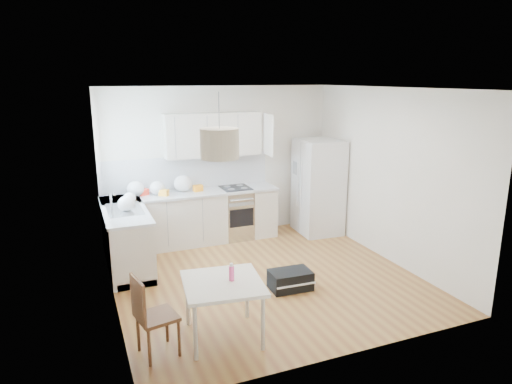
% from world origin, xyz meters
% --- Properties ---
extents(floor, '(4.20, 4.20, 0.00)m').
position_xyz_m(floor, '(0.00, 0.00, 0.00)').
color(floor, brown).
rests_on(floor, ground).
extents(ceiling, '(4.20, 4.20, 0.00)m').
position_xyz_m(ceiling, '(0.00, 0.00, 2.70)').
color(ceiling, white).
rests_on(ceiling, wall_back).
extents(wall_back, '(4.20, 0.00, 4.20)m').
position_xyz_m(wall_back, '(0.00, 2.10, 1.35)').
color(wall_back, silver).
rests_on(wall_back, floor).
extents(wall_left, '(0.00, 4.20, 4.20)m').
position_xyz_m(wall_left, '(-2.10, 0.00, 1.35)').
color(wall_left, silver).
rests_on(wall_left, floor).
extents(wall_right, '(0.00, 4.20, 4.20)m').
position_xyz_m(wall_right, '(2.10, 0.00, 1.35)').
color(wall_right, silver).
rests_on(wall_right, floor).
extents(window_glassblock, '(0.02, 1.00, 1.00)m').
position_xyz_m(window_glassblock, '(-2.09, 1.15, 1.75)').
color(window_glassblock, '#BFE0F9').
rests_on(window_glassblock, wall_left).
extents(cabinets_back, '(3.00, 0.60, 0.88)m').
position_xyz_m(cabinets_back, '(-0.60, 1.80, 0.44)').
color(cabinets_back, beige).
rests_on(cabinets_back, floor).
extents(cabinets_left, '(0.60, 1.80, 0.88)m').
position_xyz_m(cabinets_left, '(-1.80, 1.20, 0.44)').
color(cabinets_left, beige).
rests_on(cabinets_left, floor).
extents(counter_back, '(3.02, 0.64, 0.04)m').
position_xyz_m(counter_back, '(-0.60, 1.80, 0.90)').
color(counter_back, '#BBBDC0').
rests_on(counter_back, cabinets_back).
extents(counter_left, '(0.64, 1.82, 0.04)m').
position_xyz_m(counter_left, '(-1.80, 1.20, 0.90)').
color(counter_left, '#BBBDC0').
rests_on(counter_left, cabinets_left).
extents(backsplash_back, '(3.00, 0.01, 0.58)m').
position_xyz_m(backsplash_back, '(-0.60, 2.09, 1.21)').
color(backsplash_back, white).
rests_on(backsplash_back, wall_back).
extents(backsplash_left, '(0.01, 1.80, 0.58)m').
position_xyz_m(backsplash_left, '(-2.09, 1.20, 1.21)').
color(backsplash_left, white).
rests_on(backsplash_left, wall_left).
extents(upper_cabinets, '(1.70, 0.32, 0.75)m').
position_xyz_m(upper_cabinets, '(-0.15, 1.94, 1.88)').
color(upper_cabinets, beige).
rests_on(upper_cabinets, wall_back).
extents(range_oven, '(0.50, 0.61, 0.88)m').
position_xyz_m(range_oven, '(0.20, 1.80, 0.44)').
color(range_oven, '#B2B5B6').
rests_on(range_oven, floor).
extents(sink, '(0.50, 0.80, 0.16)m').
position_xyz_m(sink, '(-1.80, 1.15, 0.92)').
color(sink, '#B2B5B6').
rests_on(sink, counter_left).
extents(refrigerator, '(0.88, 0.91, 1.75)m').
position_xyz_m(refrigerator, '(1.74, 1.53, 0.87)').
color(refrigerator, silver).
rests_on(refrigerator, floor).
extents(dining_table, '(0.95, 0.95, 0.67)m').
position_xyz_m(dining_table, '(-1.05, -1.28, 0.60)').
color(dining_table, beige).
rests_on(dining_table, floor).
extents(dining_chair, '(0.45, 0.45, 0.90)m').
position_xyz_m(dining_chair, '(-1.78, -1.33, 0.45)').
color(dining_chair, '#522F18').
rests_on(dining_chair, floor).
extents(drink_bottle, '(0.07, 0.07, 0.20)m').
position_xyz_m(drink_bottle, '(-0.95, -1.28, 0.77)').
color(drink_bottle, '#EA4187').
rests_on(drink_bottle, dining_table).
extents(gym_bag, '(0.58, 0.39, 0.26)m').
position_xyz_m(gym_bag, '(0.18, -0.48, 0.13)').
color(gym_bag, black).
rests_on(gym_bag, floor).
extents(pendant_lamp, '(0.43, 0.43, 0.31)m').
position_xyz_m(pendant_lamp, '(-1.04, -1.22, 2.18)').
color(pendant_lamp, beige).
rests_on(pendant_lamp, ceiling).
extents(grocery_bag_a, '(0.29, 0.24, 0.26)m').
position_xyz_m(grocery_bag_a, '(-1.53, 1.87, 1.05)').
color(grocery_bag_a, white).
rests_on(grocery_bag_a, counter_back).
extents(grocery_bag_b, '(0.26, 0.22, 0.23)m').
position_xyz_m(grocery_bag_b, '(-1.17, 1.84, 1.04)').
color(grocery_bag_b, white).
rests_on(grocery_bag_b, counter_back).
extents(grocery_bag_c, '(0.32, 0.27, 0.28)m').
position_xyz_m(grocery_bag_c, '(-0.73, 1.90, 1.06)').
color(grocery_bag_c, white).
rests_on(grocery_bag_c, counter_back).
extents(grocery_bag_d, '(0.20, 0.17, 0.18)m').
position_xyz_m(grocery_bag_d, '(-1.68, 1.45, 1.01)').
color(grocery_bag_d, white).
rests_on(grocery_bag_d, counter_back).
extents(grocery_bag_e, '(0.25, 0.21, 0.22)m').
position_xyz_m(grocery_bag_e, '(-1.78, 1.05, 1.03)').
color(grocery_bag_e, white).
rests_on(grocery_bag_e, counter_left).
extents(snack_orange, '(0.17, 0.12, 0.11)m').
position_xyz_m(snack_orange, '(-0.48, 1.82, 0.97)').
color(snack_orange, orange).
rests_on(snack_orange, counter_back).
extents(snack_yellow, '(0.18, 0.17, 0.11)m').
position_xyz_m(snack_yellow, '(-1.09, 1.74, 0.97)').
color(snack_yellow, orange).
rests_on(snack_yellow, counter_back).
extents(snack_red, '(0.18, 0.15, 0.10)m').
position_xyz_m(snack_red, '(-1.40, 1.90, 0.97)').
color(snack_red, red).
rests_on(snack_red, counter_back).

